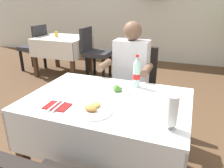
% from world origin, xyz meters
% --- Properties ---
extents(back_wall, '(11.00, 0.12, 2.80)m').
position_xyz_m(back_wall, '(0.00, 4.11, 1.40)').
color(back_wall, silver).
rests_on(back_wall, ground).
extents(main_dining_table, '(1.22, 0.86, 0.76)m').
position_xyz_m(main_dining_table, '(-0.02, 0.05, 0.59)').
color(main_dining_table, white).
rests_on(main_dining_table, ground).
extents(chair_far_diner_seat, '(0.44, 0.50, 0.97)m').
position_xyz_m(chair_far_diner_seat, '(-0.02, 0.87, 0.55)').
color(chair_far_diner_seat, black).
rests_on(chair_far_diner_seat, ground).
extents(seated_diner_far, '(0.50, 0.46, 1.26)m').
position_xyz_m(seated_diner_far, '(-0.05, 0.76, 0.71)').
color(seated_diner_far, '#282D42').
rests_on(seated_diner_far, ground).
extents(plate_near_camera, '(0.25, 0.25, 0.05)m').
position_xyz_m(plate_near_camera, '(-0.03, -0.18, 0.77)').
color(plate_near_camera, white).
rests_on(plate_near_camera, main_dining_table).
extents(plate_far_diner, '(0.23, 0.23, 0.07)m').
position_xyz_m(plate_far_diner, '(0.02, 0.18, 0.77)').
color(plate_far_diner, white).
rests_on(plate_far_diner, main_dining_table).
extents(beer_glass_left, '(0.07, 0.07, 0.21)m').
position_xyz_m(beer_glass_left, '(0.48, -0.22, 0.87)').
color(beer_glass_left, white).
rests_on(beer_glass_left, main_dining_table).
extents(cola_bottle_primary, '(0.06, 0.06, 0.28)m').
position_xyz_m(cola_bottle_primary, '(0.13, 0.35, 0.88)').
color(cola_bottle_primary, silver).
rests_on(cola_bottle_primary, main_dining_table).
extents(napkin_cutlery_set, '(0.17, 0.19, 0.01)m').
position_xyz_m(napkin_cutlery_set, '(-0.30, -0.21, 0.76)').
color(napkin_cutlery_set, maroon).
rests_on(napkin_cutlery_set, main_dining_table).
extents(background_dining_table, '(0.96, 0.86, 0.76)m').
position_xyz_m(background_dining_table, '(-1.91, 2.37, 0.57)').
color(background_dining_table, white).
rests_on(background_dining_table, ground).
extents(background_chair_left, '(0.50, 0.44, 0.97)m').
position_xyz_m(background_chair_left, '(-2.60, 2.37, 0.55)').
color(background_chair_left, '#2D2D33').
rests_on(background_chair_left, ground).
extents(background_chair_right, '(0.50, 0.44, 0.97)m').
position_xyz_m(background_chair_right, '(-1.22, 2.37, 0.55)').
color(background_chair_right, '#2D2D33').
rests_on(background_chair_right, ground).
extents(background_table_tumbler, '(0.06, 0.06, 0.11)m').
position_xyz_m(background_table_tumbler, '(-2.01, 2.34, 0.81)').
color(background_table_tumbler, gold).
rests_on(background_table_tumbler, background_dining_table).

